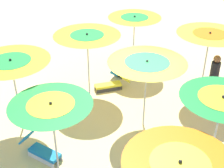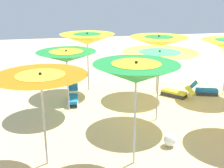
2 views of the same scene
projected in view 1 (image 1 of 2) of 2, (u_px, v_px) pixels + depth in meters
ground at (138, 127)px, 9.90m from camera, size 36.73×36.73×0.04m
beach_umbrella_0 at (134, 22)px, 12.35m from camera, size 2.12×2.12×2.29m
beach_umbrella_1 at (87, 40)px, 10.49m from camera, size 2.28×2.28×2.40m
beach_umbrella_2 at (12, 67)px, 8.70m from camera, size 2.22×2.22×2.46m
beach_umbrella_3 at (209, 39)px, 10.40m from camera, size 2.23×2.23×2.47m
beach_umbrella_4 at (147, 66)px, 8.92m from camera, size 2.30×2.30×2.32m
beach_umbrella_5 at (51, 110)px, 7.38m from camera, size 2.02×2.02×2.17m
beach_umbrella_7 at (221, 106)px, 6.92m from camera, size 1.93×1.93×2.56m
lounger_0 at (110, 85)px, 11.76m from camera, size 1.14×1.23×0.54m
lounger_1 at (41, 150)px, 8.66m from camera, size 0.52×1.34×0.68m
lounger_2 at (123, 70)px, 12.73m from camera, size 1.20×0.72×0.56m
beachgoer_0 at (213, 79)px, 10.49m from camera, size 0.30×0.30×1.89m
beach_ball at (194, 139)px, 9.14m from camera, size 0.35×0.35×0.35m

